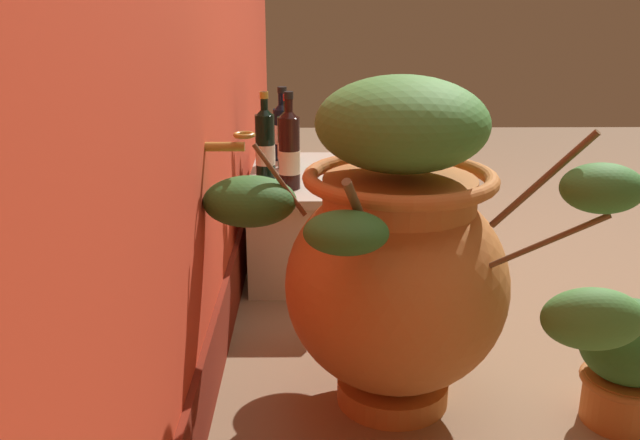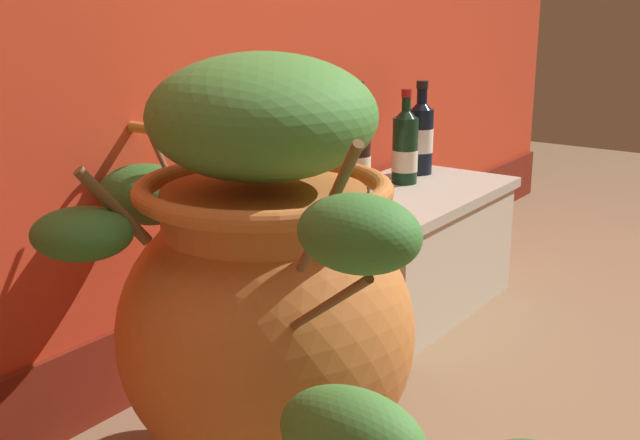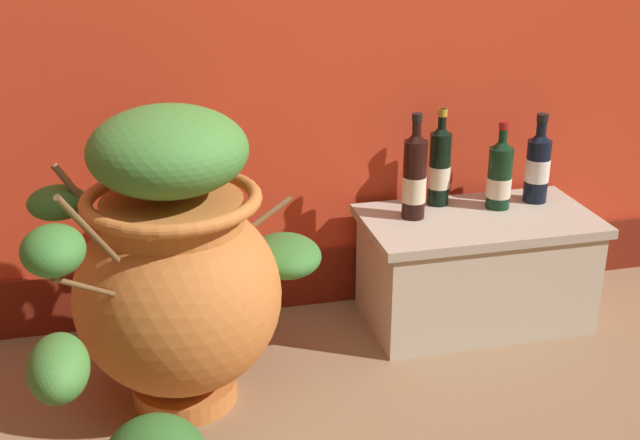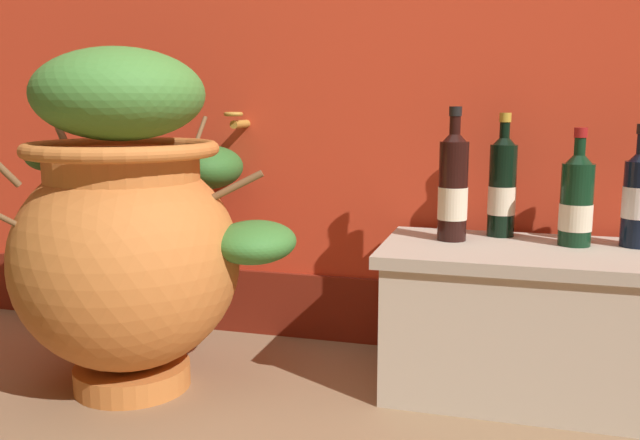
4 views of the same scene
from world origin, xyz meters
name	(u,v)px [view 4 (image 4 of 4)]	position (x,y,z in m)	size (l,w,h in m)	color
terracotta_urn	(125,227)	(-0.39, 0.62, 0.41)	(0.78, 0.97, 0.85)	#C17033
stone_ledge	(533,316)	(0.58, 0.86, 0.20)	(0.74, 0.41, 0.37)	beige
wine_bottle_left	(453,185)	(0.38, 0.91, 0.51)	(0.08, 0.08, 0.34)	black
wine_bottle_middle	(577,199)	(0.67, 0.93, 0.48)	(0.08, 0.08, 0.29)	black
wine_bottle_right	(640,194)	(0.82, 0.95, 0.50)	(0.08, 0.08, 0.30)	black
wine_bottle_back	(502,185)	(0.49, 1.00, 0.50)	(0.07, 0.07, 0.32)	black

